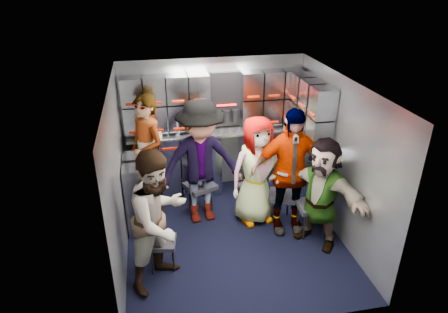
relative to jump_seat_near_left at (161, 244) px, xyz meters
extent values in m
plane|color=black|center=(0.96, 0.41, -0.35)|extent=(3.00, 3.00, 0.00)
cube|color=gray|center=(0.96, 1.91, 0.70)|extent=(2.80, 0.04, 2.10)
cube|color=gray|center=(-0.44, 0.41, 0.70)|extent=(0.04, 3.00, 2.10)
cube|color=gray|center=(2.36, 0.41, 0.70)|extent=(0.04, 3.00, 2.10)
cube|color=silver|center=(0.96, 0.41, 1.75)|extent=(2.80, 3.00, 0.02)
cube|color=#999FA8|center=(0.96, 1.70, 0.14)|extent=(2.68, 0.38, 0.99)
cube|color=#999FA8|center=(-0.23, 0.97, 0.14)|extent=(0.38, 0.76, 0.99)
cube|color=#B0B2B7|center=(0.96, 1.70, 0.66)|extent=(2.68, 0.42, 0.03)
cube|color=#999FA8|center=(0.96, 1.76, 1.14)|extent=(2.68, 0.28, 0.82)
cube|color=#999FA8|center=(2.21, 1.11, 1.14)|extent=(0.28, 1.00, 0.82)
cube|color=#999FA8|center=(2.21, 1.01, 0.15)|extent=(0.28, 1.20, 1.00)
cube|color=#931101|center=(0.96, 1.50, 0.53)|extent=(2.60, 0.02, 0.03)
cube|color=black|center=(0.00, 0.00, 0.02)|extent=(0.39, 0.37, 0.05)
cylinder|color=black|center=(-0.12, -0.11, -0.18)|extent=(0.02, 0.02, 0.35)
cylinder|color=black|center=(0.12, -0.11, -0.18)|extent=(0.02, 0.02, 0.35)
cylinder|color=black|center=(-0.12, 0.11, -0.18)|extent=(0.02, 0.02, 0.35)
cylinder|color=black|center=(0.12, 0.11, -0.18)|extent=(0.02, 0.02, 0.35)
cube|color=black|center=(0.62, 1.11, 0.08)|extent=(0.51, 0.50, 0.06)
cylinder|color=black|center=(0.48, 0.99, -0.15)|extent=(0.02, 0.02, 0.41)
cylinder|color=black|center=(0.76, 0.99, -0.15)|extent=(0.02, 0.02, 0.41)
cylinder|color=black|center=(0.48, 1.24, -0.15)|extent=(0.02, 0.02, 0.41)
cylinder|color=black|center=(0.76, 1.24, -0.15)|extent=(0.02, 0.02, 0.41)
cube|color=black|center=(1.36, 0.96, 0.06)|extent=(0.43, 0.42, 0.06)
cylinder|color=black|center=(1.22, 0.84, -0.16)|extent=(0.02, 0.02, 0.39)
cylinder|color=black|center=(1.50, 0.84, -0.16)|extent=(0.02, 0.02, 0.39)
cylinder|color=black|center=(1.22, 1.07, -0.16)|extent=(0.02, 0.02, 0.39)
cylinder|color=black|center=(1.50, 1.07, -0.16)|extent=(0.02, 0.02, 0.39)
cube|color=black|center=(1.72, 0.67, 0.06)|extent=(0.47, 0.46, 0.06)
cylinder|color=black|center=(1.58, 0.55, -0.16)|extent=(0.02, 0.02, 0.39)
cylinder|color=black|center=(1.85, 0.55, -0.16)|extent=(0.02, 0.02, 0.39)
cylinder|color=black|center=(1.58, 0.78, -0.16)|extent=(0.02, 0.02, 0.39)
cylinder|color=black|center=(1.85, 0.78, -0.16)|extent=(0.02, 0.02, 0.39)
cube|color=black|center=(2.01, 0.30, 0.08)|extent=(0.41, 0.39, 0.06)
cylinder|color=black|center=(1.87, 0.18, -0.15)|extent=(0.02, 0.02, 0.41)
cylinder|color=black|center=(2.16, 0.18, -0.15)|extent=(0.02, 0.02, 0.41)
cylinder|color=black|center=(1.87, 0.43, -0.15)|extent=(0.02, 0.02, 0.41)
cylinder|color=black|center=(2.16, 0.43, -0.15)|extent=(0.02, 0.02, 0.41)
imported|color=black|center=(-0.09, 1.36, 0.53)|extent=(0.71, 0.77, 1.77)
imported|color=black|center=(0.00, -0.18, 0.47)|extent=(1.01, 1.01, 1.65)
imported|color=black|center=(0.62, 0.93, 0.54)|extent=(1.22, 0.79, 1.79)
imported|color=black|center=(1.36, 0.78, 0.43)|extent=(0.85, 0.64, 1.56)
imported|color=black|center=(1.72, 0.49, 0.52)|extent=(1.06, 0.51, 1.75)
imported|color=black|center=(2.01, 0.12, 0.39)|extent=(1.20, 1.35, 1.48)
cylinder|color=white|center=(0.12, 1.65, 0.79)|extent=(0.06, 0.06, 0.23)
cylinder|color=white|center=(0.37, 1.65, 0.79)|extent=(0.07, 0.07, 0.22)
cylinder|color=white|center=(2.05, 1.65, 0.82)|extent=(0.06, 0.06, 0.28)
cylinder|color=#C8B78D|center=(0.10, 1.64, 0.73)|extent=(0.09, 0.09, 0.10)
cylinder|color=#C8B78D|center=(1.76, 1.64, 0.73)|extent=(0.07, 0.07, 0.10)
camera|label=1|loc=(0.00, -3.85, 2.99)|focal=32.00mm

